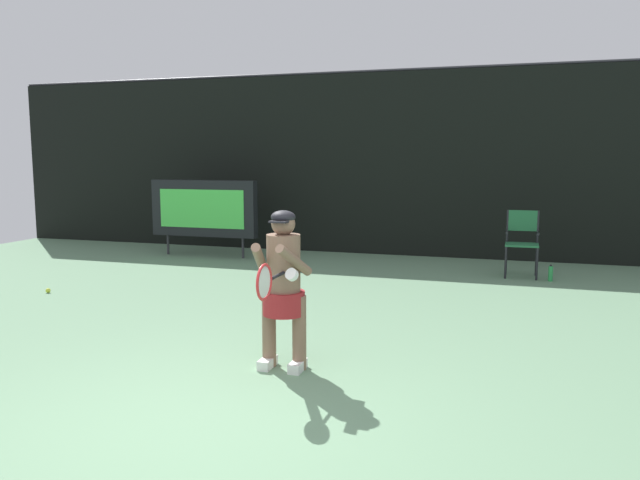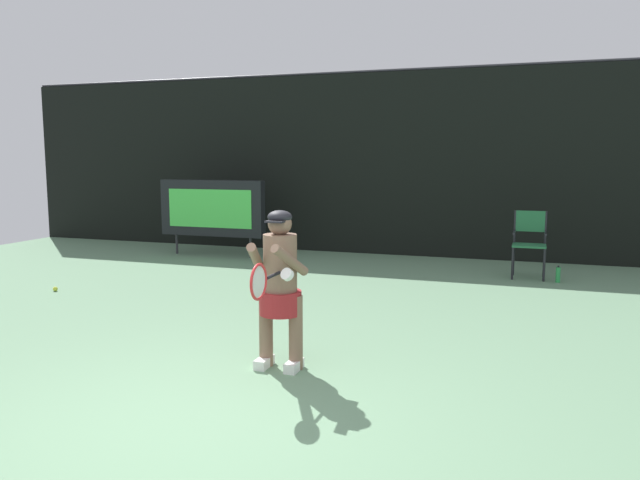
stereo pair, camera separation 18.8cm
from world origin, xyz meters
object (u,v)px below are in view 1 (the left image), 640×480
(tennis_player, at_px, (283,283))
(tennis_racket, at_px, (265,282))
(water_bottle, at_px, (551,273))
(tennis_ball_loose, at_px, (48,291))
(scoreboard, at_px, (204,209))
(umpire_chair, at_px, (522,239))

(tennis_player, height_order, tennis_racket, tennis_player)
(water_bottle, xyz_separation_m, tennis_player, (-2.57, -5.11, 0.68))
(tennis_racket, xyz_separation_m, tennis_ball_loose, (-4.47, 2.57, -0.90))
(water_bottle, height_order, tennis_ball_loose, water_bottle)
(scoreboard, height_order, tennis_player, scoreboard)
(water_bottle, height_order, tennis_player, tennis_player)
(tennis_ball_loose, bearing_deg, tennis_player, -24.43)
(umpire_chair, xyz_separation_m, tennis_racket, (-2.06, -5.95, 0.31))
(tennis_ball_loose, bearing_deg, scoreboard, 81.35)
(umpire_chair, bearing_deg, tennis_player, -111.45)
(umpire_chair, relative_size, tennis_racket, 1.79)
(tennis_ball_loose, bearing_deg, tennis_racket, -29.88)
(scoreboard, relative_size, tennis_ball_loose, 32.35)
(scoreboard, relative_size, tennis_player, 1.49)
(water_bottle, distance_m, tennis_player, 5.76)
(water_bottle, xyz_separation_m, tennis_racket, (-2.51, -5.68, 0.81))
(scoreboard, distance_m, umpire_chair, 5.98)
(water_bottle, distance_m, tennis_ball_loose, 7.64)
(tennis_racket, height_order, tennis_ball_loose, tennis_racket)
(umpire_chair, height_order, water_bottle, umpire_chair)
(tennis_player, bearing_deg, tennis_racket, -84.30)
(umpire_chair, height_order, tennis_player, tennis_player)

